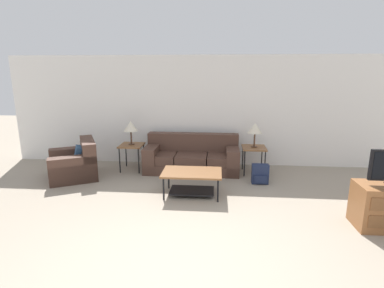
# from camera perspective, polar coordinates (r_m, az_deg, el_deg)

# --- Properties ---
(ground_plane) EXTENTS (24.00, 24.00, 0.00)m
(ground_plane) POSITION_cam_1_polar(r_m,az_deg,el_deg) (3.61, -4.26, -24.05)
(ground_plane) COLOR gray
(wall_back) EXTENTS (9.17, 0.06, 2.60)m
(wall_back) POSITION_cam_1_polar(r_m,az_deg,el_deg) (7.21, 0.99, 6.30)
(wall_back) COLOR white
(wall_back) RESTS_ON ground_plane
(couch) EXTENTS (2.11, 0.88, 0.82)m
(couch) POSITION_cam_1_polar(r_m,az_deg,el_deg) (6.84, 0.00, -2.67)
(couch) COLOR #4C3328
(couch) RESTS_ON ground_plane
(armchair) EXTENTS (1.31, 1.37, 0.80)m
(armchair) POSITION_cam_1_polar(r_m,az_deg,el_deg) (6.90, -21.36, -3.56)
(armchair) COLOR #4C3328
(armchair) RESTS_ON ground_plane
(coffee_table) EXTENTS (1.07, 0.67, 0.45)m
(coffee_table) POSITION_cam_1_polar(r_m,az_deg,el_deg) (5.48, -0.02, -6.43)
(coffee_table) COLOR brown
(coffee_table) RESTS_ON ground_plane
(side_table_left) EXTENTS (0.51, 0.56, 0.60)m
(side_table_left) POSITION_cam_1_polar(r_m,az_deg,el_deg) (6.97, -11.42, -0.59)
(side_table_left) COLOR brown
(side_table_left) RESTS_ON ground_plane
(side_table_right) EXTENTS (0.51, 0.56, 0.60)m
(side_table_right) POSITION_cam_1_polar(r_m,az_deg,el_deg) (6.74, 11.72, -1.08)
(side_table_right) COLOR brown
(side_table_right) RESTS_ON ground_plane
(table_lamp_left) EXTENTS (0.32, 0.32, 0.54)m
(table_lamp_left) POSITION_cam_1_polar(r_m,az_deg,el_deg) (6.87, -11.60, 3.26)
(table_lamp_left) COLOR #472D1E
(table_lamp_left) RESTS_ON side_table_left
(table_lamp_right) EXTENTS (0.32, 0.32, 0.54)m
(table_lamp_right) POSITION_cam_1_polar(r_m,az_deg,el_deg) (6.64, 11.91, 2.90)
(table_lamp_right) COLOR #472D1E
(table_lamp_right) RESTS_ON side_table_right
(backpack) EXTENTS (0.34, 0.25, 0.40)m
(backpack) POSITION_cam_1_polar(r_m,az_deg,el_deg) (6.24, 12.84, -5.64)
(backpack) COLOR #1E2847
(backpack) RESTS_ON ground_plane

